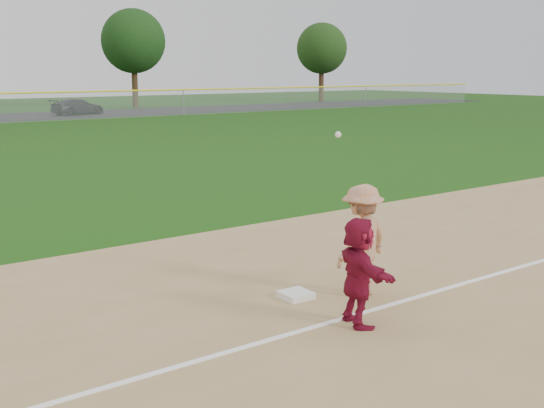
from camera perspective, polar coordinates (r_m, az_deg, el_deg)
ground at (r=10.89m, az=4.77°, el=-7.97°), size 160.00×160.00×0.00m
foul_line at (r=10.33m, az=7.75°, el=-8.96°), size 60.00×0.10×0.01m
first_base at (r=10.85m, az=2.01°, el=-7.61°), size 0.47×0.47×0.10m
base_runner at (r=9.62m, az=7.26°, el=-5.63°), size 0.91×1.51×1.55m
car_right at (r=57.04m, az=-15.94°, el=7.83°), size 4.67×2.82×1.27m
first_base_play at (r=10.83m, az=7.54°, el=-3.06°), size 1.27×0.89×2.62m
tree_3 at (r=67.05m, az=-11.53°, el=13.20°), size 6.00×6.00×9.19m
tree_4 at (r=77.83m, az=4.18°, el=12.85°), size 5.60×5.60×8.67m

